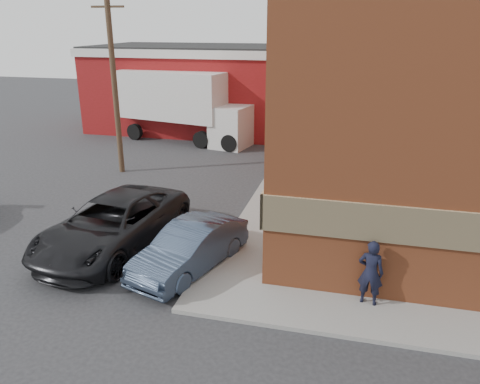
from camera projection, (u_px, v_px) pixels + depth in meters
The scene contains 8 objects.
ground at pixel (211, 280), 13.54m from camera, with size 90.00×90.00×0.00m, color #28282B.
sidewalk_west at pixel (282, 183), 21.59m from camera, with size 1.80×18.00×0.12m, color gray.
warehouse at pixel (214, 88), 32.18m from camera, with size 16.30×8.30×5.60m.
utility_pole at pixel (114, 75), 21.84m from camera, with size 2.00×0.26×9.00m.
man at pixel (371, 272), 11.96m from camera, with size 0.65×0.43×1.78m, color black.
sedan at pixel (190, 248), 13.94m from camera, with size 1.50×4.31×1.42m, color #313D52.
suv_a at pixel (113, 224), 15.22m from camera, with size 2.84×6.16×1.71m, color black.
box_truck at pixel (187, 102), 28.60m from camera, with size 9.00×4.28×4.28m.
Camera 1 is at (3.69, -11.29, 7.04)m, focal length 35.00 mm.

